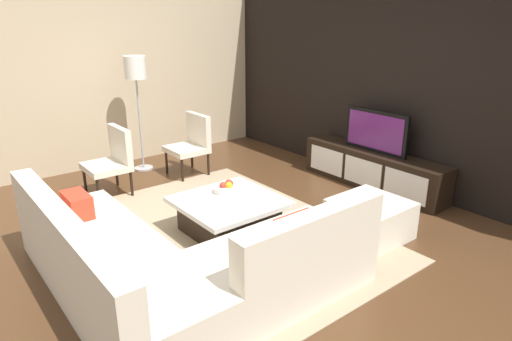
{
  "coord_description": "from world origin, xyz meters",
  "views": [
    {
      "loc": [
        3.48,
        -2.39,
        2.23
      ],
      "look_at": [
        -0.2,
        0.55,
        0.58
      ],
      "focal_mm": 31.46,
      "sensor_mm": 36.0,
      "label": 1
    }
  ],
  "objects_px": {
    "sectional_couch": "(172,263)",
    "floor_lamp": "(136,75)",
    "accent_chair_near": "(113,157)",
    "accent_chair_far": "(192,141)",
    "coffee_table": "(229,215)",
    "fruit_bowl": "(227,188)",
    "media_console": "(372,169)",
    "ottoman": "(370,219)",
    "television": "(376,131)"
  },
  "relations": [
    {
      "from": "sectional_couch",
      "to": "floor_lamp",
      "type": "relative_size",
      "value": 1.51
    },
    {
      "from": "media_console",
      "to": "fruit_bowl",
      "type": "height_order",
      "value": "fruit_bowl"
    },
    {
      "from": "accent_chair_near",
      "to": "ottoman",
      "type": "height_order",
      "value": "accent_chair_near"
    },
    {
      "from": "fruit_bowl",
      "to": "sectional_couch",
      "type": "bearing_deg",
      "value": -54.35
    },
    {
      "from": "accent_chair_near",
      "to": "ottoman",
      "type": "distance_m",
      "value": 3.28
    },
    {
      "from": "ottoman",
      "to": "fruit_bowl",
      "type": "relative_size",
      "value": 2.5
    },
    {
      "from": "media_console",
      "to": "ottoman",
      "type": "bearing_deg",
      "value": -53.21
    },
    {
      "from": "ottoman",
      "to": "accent_chair_far",
      "type": "distance_m",
      "value": 2.93
    },
    {
      "from": "television",
      "to": "fruit_bowl",
      "type": "height_order",
      "value": "television"
    },
    {
      "from": "coffee_table",
      "to": "accent_chair_far",
      "type": "xyz_separation_m",
      "value": [
        -1.89,
        0.69,
        0.29
      ]
    },
    {
      "from": "media_console",
      "to": "ottoman",
      "type": "height_order",
      "value": "media_console"
    },
    {
      "from": "television",
      "to": "ottoman",
      "type": "relative_size",
      "value": 1.36
    },
    {
      "from": "ottoman",
      "to": "fruit_bowl",
      "type": "height_order",
      "value": "fruit_bowl"
    },
    {
      "from": "coffee_table",
      "to": "ottoman",
      "type": "relative_size",
      "value": 1.45
    },
    {
      "from": "floor_lamp",
      "to": "ottoman",
      "type": "relative_size",
      "value": 2.39
    },
    {
      "from": "sectional_couch",
      "to": "fruit_bowl",
      "type": "relative_size",
      "value": 9.04
    },
    {
      "from": "media_console",
      "to": "accent_chair_near",
      "type": "xyz_separation_m",
      "value": [
        -1.94,
        -2.81,
        0.24
      ]
    },
    {
      "from": "accent_chair_near",
      "to": "floor_lamp",
      "type": "height_order",
      "value": "floor_lamp"
    },
    {
      "from": "television",
      "to": "sectional_couch",
      "type": "xyz_separation_m",
      "value": [
        0.52,
        -3.31,
        -0.49
      ]
    },
    {
      "from": "accent_chair_near",
      "to": "accent_chair_far",
      "type": "bearing_deg",
      "value": 80.83
    },
    {
      "from": "fruit_bowl",
      "to": "accent_chair_far",
      "type": "relative_size",
      "value": 0.32
    },
    {
      "from": "floor_lamp",
      "to": "television",
      "type": "bearing_deg",
      "value": 38.78
    },
    {
      "from": "media_console",
      "to": "ottoman",
      "type": "distance_m",
      "value": 1.5
    },
    {
      "from": "coffee_table",
      "to": "accent_chair_far",
      "type": "height_order",
      "value": "accent_chair_far"
    },
    {
      "from": "television",
      "to": "sectional_couch",
      "type": "height_order",
      "value": "television"
    },
    {
      "from": "accent_chair_near",
      "to": "fruit_bowl",
      "type": "relative_size",
      "value": 3.11
    },
    {
      "from": "television",
      "to": "ottoman",
      "type": "height_order",
      "value": "television"
    },
    {
      "from": "media_console",
      "to": "accent_chair_far",
      "type": "bearing_deg",
      "value": -141.0
    },
    {
      "from": "coffee_table",
      "to": "accent_chair_far",
      "type": "distance_m",
      "value": 2.03
    },
    {
      "from": "accent_chair_far",
      "to": "sectional_couch",
      "type": "bearing_deg",
      "value": -30.77
    },
    {
      "from": "television",
      "to": "sectional_couch",
      "type": "relative_size",
      "value": 0.38
    },
    {
      "from": "ottoman",
      "to": "fruit_bowl",
      "type": "bearing_deg",
      "value": -139.72
    },
    {
      "from": "media_console",
      "to": "accent_chair_far",
      "type": "distance_m",
      "value": 2.57
    },
    {
      "from": "media_console",
      "to": "sectional_couch",
      "type": "height_order",
      "value": "sectional_couch"
    },
    {
      "from": "television",
      "to": "floor_lamp",
      "type": "xyz_separation_m",
      "value": [
        -2.62,
        -2.1,
        0.63
      ]
    },
    {
      "from": "media_console",
      "to": "coffee_table",
      "type": "height_order",
      "value": "media_console"
    },
    {
      "from": "ottoman",
      "to": "sectional_couch",
      "type": "bearing_deg",
      "value": -100.11
    },
    {
      "from": "accent_chair_near",
      "to": "accent_chair_far",
      "type": "relative_size",
      "value": 1.0
    },
    {
      "from": "fruit_bowl",
      "to": "ottoman",
      "type": "bearing_deg",
      "value": 40.28
    },
    {
      "from": "media_console",
      "to": "floor_lamp",
      "type": "relative_size",
      "value": 1.26
    },
    {
      "from": "media_console",
      "to": "sectional_couch",
      "type": "xyz_separation_m",
      "value": [
        0.52,
        -3.31,
        0.04
      ]
    },
    {
      "from": "media_console",
      "to": "television",
      "type": "relative_size",
      "value": 2.21
    },
    {
      "from": "floor_lamp",
      "to": "sectional_couch",
      "type": "bearing_deg",
      "value": -20.99
    },
    {
      "from": "coffee_table",
      "to": "fruit_bowl",
      "type": "height_order",
      "value": "fruit_bowl"
    },
    {
      "from": "television",
      "to": "floor_lamp",
      "type": "relative_size",
      "value": 0.57
    },
    {
      "from": "sectional_couch",
      "to": "floor_lamp",
      "type": "bearing_deg",
      "value": 159.01
    },
    {
      "from": "sectional_couch",
      "to": "accent_chair_far",
      "type": "height_order",
      "value": "accent_chair_far"
    },
    {
      "from": "fruit_bowl",
      "to": "accent_chair_far",
      "type": "distance_m",
      "value": 1.81
    },
    {
      "from": "accent_chair_near",
      "to": "accent_chair_far",
      "type": "height_order",
      "value": "same"
    },
    {
      "from": "sectional_couch",
      "to": "fruit_bowl",
      "type": "bearing_deg",
      "value": 125.65
    }
  ]
}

